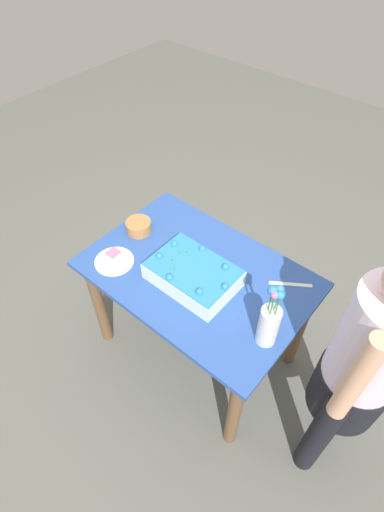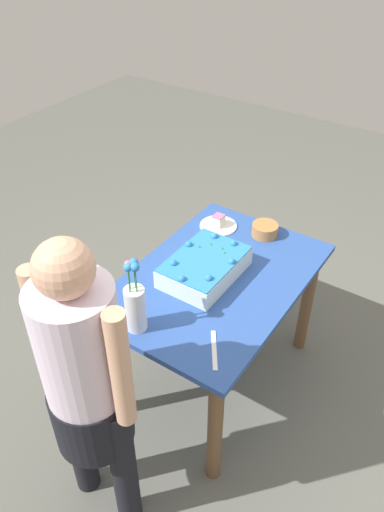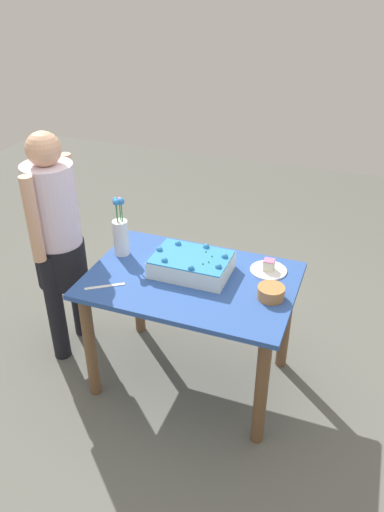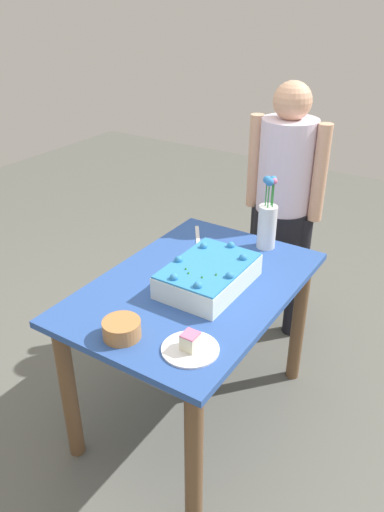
{
  "view_description": "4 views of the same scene",
  "coord_description": "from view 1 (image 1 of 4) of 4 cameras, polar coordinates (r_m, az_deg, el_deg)",
  "views": [
    {
      "loc": [
        0.85,
        -1.05,
        2.34
      ],
      "look_at": [
        -0.06,
        0.03,
        0.82
      ],
      "focal_mm": 28.0,
      "sensor_mm": 36.0,
      "label": 1
    },
    {
      "loc": [
        1.64,
        0.96,
        2.34
      ],
      "look_at": [
        0.06,
        -0.1,
        0.88
      ],
      "focal_mm": 35.0,
      "sensor_mm": 36.0,
      "label": 2
    },
    {
      "loc": [
        -0.82,
        2.19,
        2.3
      ],
      "look_at": [
        0.02,
        -0.06,
        0.86
      ],
      "focal_mm": 35.0,
      "sensor_mm": 36.0,
      "label": 3
    },
    {
      "loc": [
        -1.57,
        -0.99,
        1.91
      ],
      "look_at": [
        0.01,
        0.02,
        0.89
      ],
      "focal_mm": 35.0,
      "sensor_mm": 36.0,
      "label": 4
    }
  ],
  "objects": [
    {
      "name": "flower_vase",
      "position": [
        1.77,
        10.96,
        -9.34
      ],
      "size": [
        0.09,
        0.09,
        0.37
      ],
      "color": "silver",
      "rests_on": "dining_table"
    },
    {
      "name": "sheet_cake",
      "position": [
        2.01,
        0.15,
        -2.6
      ],
      "size": [
        0.44,
        0.3,
        0.13
      ],
      "color": "white",
      "rests_on": "dining_table"
    },
    {
      "name": "dining_table",
      "position": [
        2.19,
        0.74,
        -4.81
      ],
      "size": [
        1.17,
        0.79,
        0.75
      ],
      "color": "#2D519E",
      "rests_on": "ground_plane"
    },
    {
      "name": "fruit_bowl",
      "position": [
        2.3,
        -7.62,
        4.21
      ],
      "size": [
        0.14,
        0.14,
        0.07
      ],
      "primitive_type": "cylinder",
      "color": "#B67941",
      "rests_on": "dining_table"
    },
    {
      "name": "serving_plate_with_slice",
      "position": [
        2.16,
        -11.09,
        -0.5
      ],
      "size": [
        0.21,
        0.21,
        0.07
      ],
      "color": "white",
      "rests_on": "dining_table"
    },
    {
      "name": "cake_knife",
      "position": [
        2.09,
        13.89,
        -3.94
      ],
      "size": [
        0.19,
        0.14,
        0.0
      ],
      "primitive_type": "cube",
      "rotation": [
        0.0,
        0.0,
        3.74
      ],
      "color": "silver",
      "rests_on": "dining_table"
    },
    {
      "name": "ground_plane",
      "position": [
        2.7,
        0.61,
        -12.84
      ],
      "size": [
        8.0,
        8.0,
        0.0
      ],
      "primitive_type": "plane",
      "color": "#5D5F57"
    },
    {
      "name": "person_standing",
      "position": [
        1.81,
        23.12,
        -14.42
      ],
      "size": [
        0.31,
        0.45,
        1.49
      ],
      "rotation": [
        0.0,
        0.0,
        3.14
      ],
      "color": "black",
      "rests_on": "ground_plane"
    }
  ]
}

